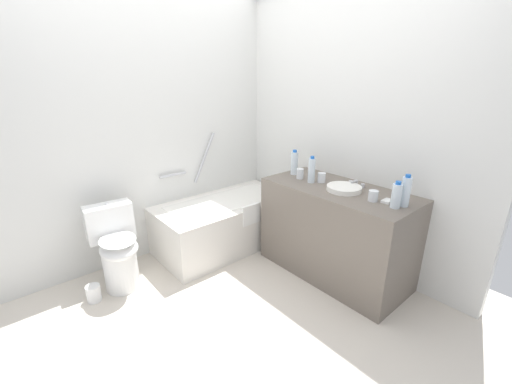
{
  "coord_description": "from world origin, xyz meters",
  "views": [
    {
      "loc": [
        -1.22,
        -1.78,
        1.72
      ],
      "look_at": [
        0.46,
        0.19,
        0.79
      ],
      "focal_mm": 22.69,
      "sensor_mm": 36.0,
      "label": 1
    }
  ],
  "objects_px": {
    "toilet": "(117,248)",
    "water_bottle_1": "(294,163)",
    "water_bottle_0": "(312,170)",
    "water_bottle_3": "(406,191)",
    "drinking_glass_1": "(322,178)",
    "sink_faucet": "(356,183)",
    "sink_basin": "(344,188)",
    "soap_dish": "(387,201)",
    "bathtub": "(226,221)",
    "drinking_glass_2": "(300,174)",
    "drinking_glass_0": "(373,196)",
    "water_bottle_2": "(396,196)",
    "toilet_paper_roll": "(94,293)"
  },
  "relations": [
    {
      "from": "bathtub",
      "to": "water_bottle_3",
      "type": "bearing_deg",
      "value": -74.34
    },
    {
      "from": "bathtub",
      "to": "sink_basin",
      "type": "bearing_deg",
      "value": -70.25
    },
    {
      "from": "sink_basin",
      "to": "toilet_paper_roll",
      "type": "xyz_separation_m",
      "value": [
        -1.78,
        1.06,
        -0.78
      ]
    },
    {
      "from": "water_bottle_3",
      "to": "water_bottle_0",
      "type": "bearing_deg",
      "value": 95.43
    },
    {
      "from": "toilet",
      "to": "sink_faucet",
      "type": "xyz_separation_m",
      "value": [
        1.71,
        -1.13,
        0.49
      ]
    },
    {
      "from": "bathtub",
      "to": "drinking_glass_0",
      "type": "bearing_deg",
      "value": -75.13
    },
    {
      "from": "drinking_glass_0",
      "to": "drinking_glass_2",
      "type": "relative_size",
      "value": 0.88
    },
    {
      "from": "water_bottle_0",
      "to": "water_bottle_1",
      "type": "distance_m",
      "value": 0.29
    },
    {
      "from": "sink_faucet",
      "to": "soap_dish",
      "type": "bearing_deg",
      "value": -111.88
    },
    {
      "from": "soap_dish",
      "to": "drinking_glass_0",
      "type": "bearing_deg",
      "value": 122.35
    },
    {
      "from": "drinking_glass_1",
      "to": "drinking_glass_2",
      "type": "bearing_deg",
      "value": 108.33
    },
    {
      "from": "water_bottle_2",
      "to": "toilet_paper_roll",
      "type": "height_order",
      "value": "water_bottle_2"
    },
    {
      "from": "sink_basin",
      "to": "toilet",
      "type": "bearing_deg",
      "value": 143.49
    },
    {
      "from": "water_bottle_1",
      "to": "drinking_glass_0",
      "type": "xyz_separation_m",
      "value": [
        -0.07,
        -0.89,
        -0.07
      ]
    },
    {
      "from": "bathtub",
      "to": "soap_dish",
      "type": "height_order",
      "value": "bathtub"
    },
    {
      "from": "water_bottle_0",
      "to": "drinking_glass_1",
      "type": "relative_size",
      "value": 2.78
    },
    {
      "from": "bathtub",
      "to": "drinking_glass_2",
      "type": "distance_m",
      "value": 0.98
    },
    {
      "from": "drinking_glass_2",
      "to": "drinking_glass_0",
      "type": "bearing_deg",
      "value": -90.71
    },
    {
      "from": "water_bottle_3",
      "to": "drinking_glass_2",
      "type": "distance_m",
      "value": 0.96
    },
    {
      "from": "water_bottle_1",
      "to": "toilet_paper_roll",
      "type": "relative_size",
      "value": 1.73
    },
    {
      "from": "drinking_glass_1",
      "to": "water_bottle_0",
      "type": "bearing_deg",
      "value": 141.94
    },
    {
      "from": "toilet_paper_roll",
      "to": "sink_basin",
      "type": "bearing_deg",
      "value": -30.84
    },
    {
      "from": "toilet",
      "to": "sink_basin",
      "type": "distance_m",
      "value": 1.97
    },
    {
      "from": "bathtub",
      "to": "water_bottle_1",
      "type": "height_order",
      "value": "bathtub"
    },
    {
      "from": "bathtub",
      "to": "sink_basin",
      "type": "xyz_separation_m",
      "value": [
        0.41,
        -1.14,
        0.57
      ]
    },
    {
      "from": "sink_basin",
      "to": "soap_dish",
      "type": "relative_size",
      "value": 3.17
    },
    {
      "from": "sink_faucet",
      "to": "water_bottle_1",
      "type": "distance_m",
      "value": 0.63
    },
    {
      "from": "toilet",
      "to": "water_bottle_1",
      "type": "height_order",
      "value": "water_bottle_1"
    },
    {
      "from": "sink_faucet",
      "to": "water_bottle_2",
      "type": "height_order",
      "value": "water_bottle_2"
    },
    {
      "from": "toilet",
      "to": "drinking_glass_1",
      "type": "bearing_deg",
      "value": 66.32
    },
    {
      "from": "toilet_paper_roll",
      "to": "water_bottle_2",
      "type": "bearing_deg",
      "value": -40.98
    },
    {
      "from": "water_bottle_1",
      "to": "water_bottle_3",
      "type": "relative_size",
      "value": 1.0
    },
    {
      "from": "water_bottle_3",
      "to": "drinking_glass_0",
      "type": "xyz_separation_m",
      "value": [
        -0.08,
        0.2,
        -0.07
      ]
    },
    {
      "from": "drinking_glass_2",
      "to": "water_bottle_0",
      "type": "bearing_deg",
      "value": -93.51
    },
    {
      "from": "sink_basin",
      "to": "water_bottle_3",
      "type": "relative_size",
      "value": 1.19
    },
    {
      "from": "bathtub",
      "to": "toilet_paper_roll",
      "type": "xyz_separation_m",
      "value": [
        -1.37,
        -0.08,
        -0.2
      ]
    },
    {
      "from": "bathtub",
      "to": "water_bottle_3",
      "type": "relative_size",
      "value": 5.99
    },
    {
      "from": "sink_basin",
      "to": "water_bottle_0",
      "type": "bearing_deg",
      "value": 95.4
    },
    {
      "from": "water_bottle_3",
      "to": "drinking_glass_1",
      "type": "xyz_separation_m",
      "value": [
        -0.0,
        0.75,
        -0.07
      ]
    },
    {
      "from": "sink_faucet",
      "to": "soap_dish",
      "type": "distance_m",
      "value": 0.4
    },
    {
      "from": "water_bottle_1",
      "to": "soap_dish",
      "type": "bearing_deg",
      "value": -91.04
    },
    {
      "from": "sink_faucet",
      "to": "water_bottle_3",
      "type": "relative_size",
      "value": 0.63
    },
    {
      "from": "bathtub",
      "to": "sink_basin",
      "type": "distance_m",
      "value": 1.34
    },
    {
      "from": "toilet",
      "to": "sink_basin",
      "type": "height_order",
      "value": "sink_basin"
    },
    {
      "from": "toilet",
      "to": "water_bottle_0",
      "type": "bearing_deg",
      "value": 66.83
    },
    {
      "from": "water_bottle_0",
      "to": "water_bottle_3",
      "type": "height_order",
      "value": "same"
    },
    {
      "from": "drinking_glass_1",
      "to": "drinking_glass_0",
      "type": "bearing_deg",
      "value": -97.76
    },
    {
      "from": "water_bottle_3",
      "to": "water_bottle_2",
      "type": "bearing_deg",
      "value": 160.32
    },
    {
      "from": "drinking_glass_0",
      "to": "drinking_glass_2",
      "type": "bearing_deg",
      "value": 89.29
    },
    {
      "from": "water_bottle_0",
      "to": "drinking_glass_0",
      "type": "distance_m",
      "value": 0.61
    }
  ]
}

